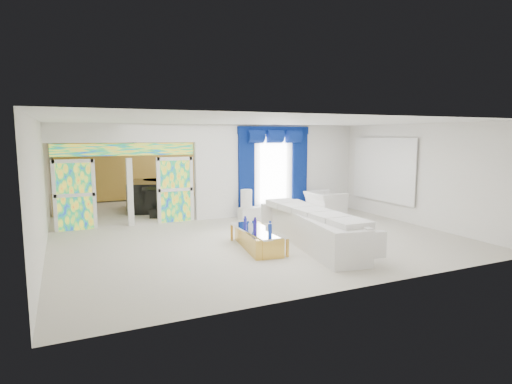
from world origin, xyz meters
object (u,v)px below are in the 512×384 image
armchair (325,203)px  grand_piano (153,195)px  coffee_table (258,239)px  white_sofa (313,229)px  console_table (255,213)px

armchair → grand_piano: bearing=54.9°
coffee_table → white_sofa: bearing=-12.5°
white_sofa → grand_piano: grand_piano is taller
grand_piano → console_table: bearing=-31.4°
coffee_table → armchair: bearing=37.2°
coffee_table → armchair: (3.85, 2.92, 0.17)m
white_sofa → console_table: 3.66m
coffee_table → armchair: 4.83m
white_sofa → console_table: size_ratio=3.72×
coffee_table → grand_piano: bearing=101.0°
white_sofa → coffee_table: 1.39m
armchair → grand_piano: size_ratio=0.58×
grand_piano → armchair: bearing=-17.3°
coffee_table → grand_piano: size_ratio=0.96×
coffee_table → console_table: bearing=66.6°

